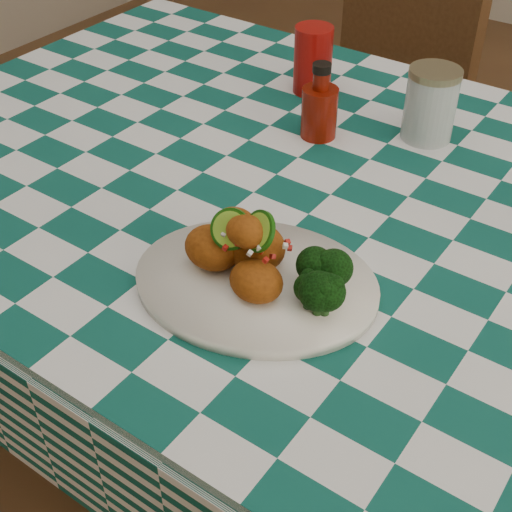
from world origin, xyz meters
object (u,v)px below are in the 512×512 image
Objects in this scene: fried_chicken_pile at (251,247)px; red_tumbler at (313,60)px; mason_jar at (431,104)px; wooden_chair_left at (350,119)px; dining_table at (317,365)px; ketchup_bottle at (320,101)px; plate at (256,283)px.

red_tumbler reaches higher than fried_chicken_pile.
red_tumbler is at bearing 171.32° from mason_jar.
wooden_chair_left is (-0.38, 1.00, -0.36)m from fried_chicken_pile.
ketchup_bottle reaches higher than dining_table.
dining_table is 12.33× the size of ketchup_bottle.
ketchup_bottle reaches higher than red_tumbler.
dining_table is 0.47m from plate.
ketchup_bottle is 0.19m from mason_jar.
plate is at bearing -54.45° from wooden_chair_left.
dining_table is 11.18× the size of fried_chicken_pile.
fried_chicken_pile is 1.16× the size of mason_jar.
red_tumbler is at bearing 126.56° from dining_table.
dining_table is at bearing -50.27° from wooden_chair_left.
plate is 0.51m from mason_jar.
fried_chicken_pile is at bearing -70.79° from ketchup_bottle.
ketchup_bottle is at bearing 110.27° from plate.
fried_chicken_pile is 0.60m from red_tumbler.
red_tumbler is at bearing -58.76° from wooden_chair_left.
wooden_chair_left is at bearing 107.03° from red_tumbler.
dining_table is 0.50m from ketchup_bottle.
ketchup_bottle is 0.14× the size of wooden_chair_left.
mason_jar is (0.26, -0.04, -0.00)m from red_tumbler.
ketchup_bottle is at bearing -53.74° from wooden_chair_left.
ketchup_bottle is (-0.15, 0.40, 0.06)m from plate.
dining_table is 1.70× the size of wooden_chair_left.
ketchup_bottle is (-0.11, 0.15, 0.46)m from dining_table.
red_tumbler is (-0.22, 0.29, 0.46)m from dining_table.
red_tumbler is 1.01× the size of mason_jar.
wooden_chair_left reaches higher than mason_jar.
fried_chicken_pile is at bearing -54.87° from wooden_chair_left.
mason_jar is at bearing -8.68° from red_tumbler.
dining_table is at bearing 95.61° from fried_chicken_pile.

